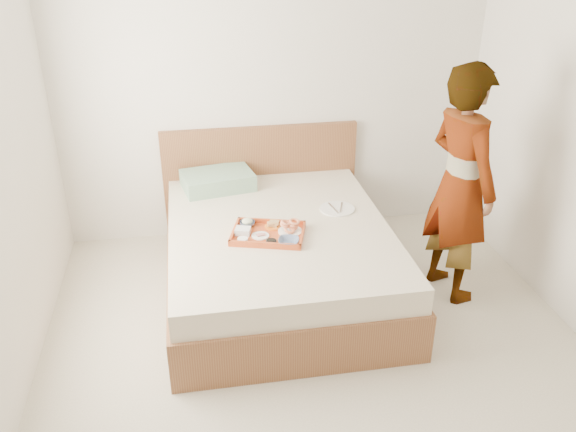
# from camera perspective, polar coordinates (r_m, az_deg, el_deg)

# --- Properties ---
(ground) EXTENTS (3.50, 4.00, 0.01)m
(ground) POSITION_cam_1_polar(r_m,az_deg,el_deg) (3.75, 3.62, -15.04)
(ground) COLOR beige
(ground) RESTS_ON ground
(wall_back) EXTENTS (3.50, 0.01, 2.60)m
(wall_back) POSITION_cam_1_polar(r_m,az_deg,el_deg) (4.91, -1.40, 12.62)
(wall_back) COLOR silver
(wall_back) RESTS_ON ground
(bed) EXTENTS (1.65, 2.00, 0.53)m
(bed) POSITION_cam_1_polar(r_m,az_deg,el_deg) (4.37, -0.88, -3.98)
(bed) COLOR brown
(bed) RESTS_ON ground
(headboard) EXTENTS (1.65, 0.06, 0.95)m
(headboard) POSITION_cam_1_polar(r_m,az_deg,el_deg) (5.13, -2.62, 3.50)
(headboard) COLOR brown
(headboard) RESTS_ON ground
(pillow) EXTENTS (0.61, 0.47, 0.13)m
(pillow) POSITION_cam_1_polar(r_m,az_deg,el_deg) (4.84, -6.76, 3.42)
(pillow) COLOR #89B08B
(pillow) RESTS_ON bed
(tray) EXTENTS (0.57, 0.48, 0.04)m
(tray) POSITION_cam_1_polar(r_m,az_deg,el_deg) (4.09, -1.92, -1.66)
(tray) COLOR #D24E28
(tray) RESTS_ON bed
(prawn_plate) EXTENTS (0.21, 0.21, 0.01)m
(prawn_plate) POSITION_cam_1_polar(r_m,az_deg,el_deg) (4.12, 0.21, -1.47)
(prawn_plate) COLOR white
(prawn_plate) RESTS_ON tray
(navy_bowl_big) EXTENTS (0.17, 0.17, 0.03)m
(navy_bowl_big) POSITION_cam_1_polar(r_m,az_deg,el_deg) (3.97, 0.07, -2.44)
(navy_bowl_big) COLOR #152644
(navy_bowl_big) RESTS_ON tray
(sauce_dish) EXTENTS (0.09, 0.09, 0.03)m
(sauce_dish) POSITION_cam_1_polar(r_m,az_deg,el_deg) (3.97, -1.62, -2.52)
(sauce_dish) COLOR black
(sauce_dish) RESTS_ON tray
(meat_plate) EXTENTS (0.15, 0.15, 0.01)m
(meat_plate) POSITION_cam_1_polar(r_m,az_deg,el_deg) (4.07, -2.67, -1.92)
(meat_plate) COLOR white
(meat_plate) RESTS_ON tray
(bread_plate) EXTENTS (0.15, 0.15, 0.01)m
(bread_plate) POSITION_cam_1_polar(r_m,az_deg,el_deg) (4.19, -1.45, -1.01)
(bread_plate) COLOR orange
(bread_plate) RESTS_ON tray
(salad_bowl) EXTENTS (0.13, 0.13, 0.03)m
(salad_bowl) POSITION_cam_1_polar(r_m,az_deg,el_deg) (4.21, -3.91, -0.73)
(salad_bowl) COLOR #152644
(salad_bowl) RESTS_ON tray
(plastic_tub) EXTENTS (0.12, 0.11, 0.04)m
(plastic_tub) POSITION_cam_1_polar(r_m,az_deg,el_deg) (4.10, -4.34, -1.45)
(plastic_tub) COLOR silver
(plastic_tub) RESTS_ON tray
(cheese_round) EXTENTS (0.09, 0.09, 0.02)m
(cheese_round) POSITION_cam_1_polar(r_m,az_deg,el_deg) (4.01, -4.37, -2.30)
(cheese_round) COLOR white
(cheese_round) RESTS_ON tray
(dinner_plate) EXTENTS (0.30, 0.30, 0.01)m
(dinner_plate) POSITION_cam_1_polar(r_m,az_deg,el_deg) (4.48, 4.73, 0.69)
(dinner_plate) COLOR white
(dinner_plate) RESTS_ON bed
(person) EXTENTS (0.55, 0.70, 1.70)m
(person) POSITION_cam_1_polar(r_m,az_deg,el_deg) (4.27, 16.19, 2.90)
(person) COLOR beige
(person) RESTS_ON ground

